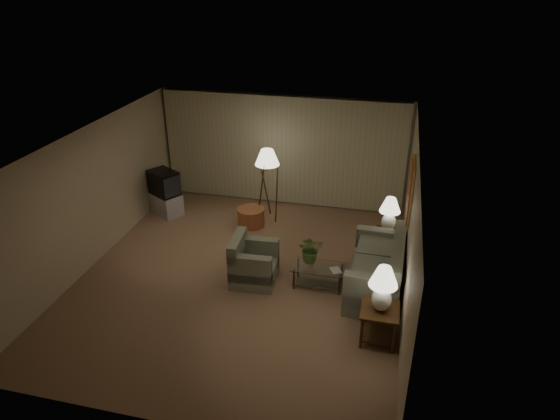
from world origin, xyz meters
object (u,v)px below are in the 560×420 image
object	(u,v)px
tv_cabinet	(166,203)
crt_tv	(164,183)
table_lamp_near	(383,285)
floor_lamp	(267,184)
side_table_far	(387,239)
side_table_near	(379,319)
table_lamp_far	(390,212)
vase	(311,262)
armchair	(254,264)
coffee_table	(318,273)
ottoman	(251,217)
sofa	(375,271)

from	to	relation	value
tv_cabinet	crt_tv	distance (m)	0.54
table_lamp_near	floor_lamp	distance (m)	4.60
side_table_far	side_table_near	bearing A→B (deg)	-90.00
table_lamp_far	floor_lamp	size ratio (longest dim) A/B	0.42
table_lamp_near	vase	xyz separation A→B (m)	(-1.32, 1.25, -0.56)
armchair	side_table_near	xyz separation A→B (m)	(2.37, -1.15, 0.06)
side_table_far	coffee_table	world-z (taller)	side_table_far
side_table_near	coffee_table	xyz separation A→B (m)	(-1.17, 1.25, -0.14)
coffee_table	floor_lamp	size ratio (longest dim) A/B	0.57
armchair	crt_tv	world-z (taller)	crt_tv
table_lamp_far	armchair	bearing A→B (deg)	-148.48
tv_cabinet	table_lamp_near	bearing A→B (deg)	-2.20
table_lamp_near	vase	world-z (taller)	table_lamp_near
table_lamp_far	crt_tv	size ratio (longest dim) A/B	0.87
floor_lamp	side_table_near	bearing A→B (deg)	-52.99
table_lamp_near	crt_tv	bearing A→B (deg)	146.95
armchair	floor_lamp	world-z (taller)	floor_lamp
armchair	crt_tv	bearing A→B (deg)	48.57
table_lamp_near	floor_lamp	size ratio (longest dim) A/B	0.45
table_lamp_near	coffee_table	distance (m)	1.88
armchair	side_table_far	xyz separation A→B (m)	(2.37, 1.45, 0.04)
table_lamp_far	ottoman	distance (m)	3.23
armchair	tv_cabinet	world-z (taller)	armchair
coffee_table	vase	distance (m)	0.26
side_table_far	table_lamp_near	xyz separation A→B (m)	(-0.00, -2.60, 0.66)
crt_tv	table_lamp_near	bearing A→B (deg)	-2.20
side_table_far	tv_cabinet	size ratio (longest dim) A/B	0.66
side_table_near	floor_lamp	world-z (taller)	floor_lamp
floor_lamp	armchair	bearing A→B (deg)	-81.00
tv_cabinet	vase	bearing A→B (deg)	2.04
coffee_table	armchair	bearing A→B (deg)	-175.13
sofa	table_lamp_near	bearing A→B (deg)	8.19
coffee_table	table_lamp_near	bearing A→B (deg)	-46.88
table_lamp_near	sofa	bearing A→B (deg)	96.34
table_lamp_far	coffee_table	xyz separation A→B (m)	(-1.17, -1.35, -0.75)
side_table_near	side_table_far	world-z (taller)	same
table_lamp_near	tv_cabinet	bearing A→B (deg)	146.95
tv_cabinet	sofa	bearing A→B (deg)	8.92
ottoman	armchair	bearing A→B (deg)	-71.92
side_table_near	coffee_table	distance (m)	1.72
side_table_far	ottoman	distance (m)	3.13
sofa	coffee_table	bearing A→B (deg)	-82.55
floor_lamp	table_lamp_near	bearing A→B (deg)	-52.99
table_lamp_near	ottoman	xyz separation A→B (m)	(-3.06, 3.26, -0.85)
table_lamp_far	vase	distance (m)	1.96
coffee_table	ottoman	bearing A→B (deg)	133.17
table_lamp_near	coffee_table	bearing A→B (deg)	133.12
side_table_near	table_lamp_near	xyz separation A→B (m)	(-0.00, 0.00, 0.64)
table_lamp_near	table_lamp_far	bearing A→B (deg)	90.00
table_lamp_near	armchair	bearing A→B (deg)	154.13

